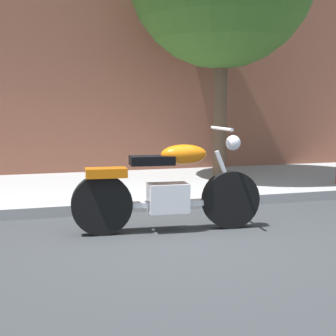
# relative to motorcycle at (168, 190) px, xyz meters

# --- Properties ---
(ground_plane) EXTENTS (60.00, 60.00, 0.00)m
(ground_plane) POSITION_rel_motorcycle_xyz_m (-0.08, -0.46, -0.47)
(ground_plane) COLOR #303335
(sidewalk) EXTENTS (20.07, 3.30, 0.14)m
(sidewalk) POSITION_rel_motorcycle_xyz_m (-0.08, 2.72, -0.40)
(sidewalk) COLOR #959595
(sidewalk) RESTS_ON ground
(motorcycle) EXTENTS (2.12, 0.70, 1.16)m
(motorcycle) POSITION_rel_motorcycle_xyz_m (0.00, 0.00, 0.00)
(motorcycle) COLOR black
(motorcycle) RESTS_ON ground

